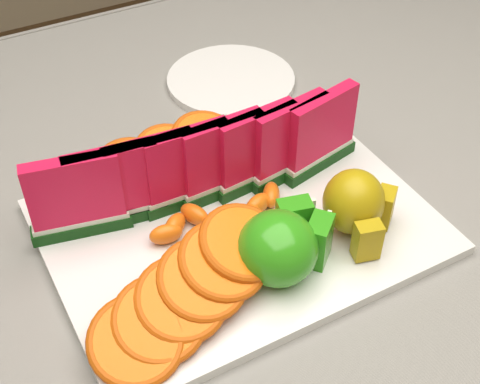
% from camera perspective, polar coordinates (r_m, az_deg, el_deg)
% --- Properties ---
extents(table, '(1.40, 0.90, 0.75)m').
position_cam_1_polar(table, '(0.80, -7.43, -9.52)').
color(table, '#4E351C').
rests_on(table, ground).
extents(tablecloth, '(1.53, 1.03, 0.20)m').
position_cam_1_polar(tablecloth, '(0.75, -7.85, -6.58)').
color(tablecloth, gray).
rests_on(tablecloth, table).
extents(platter, '(0.40, 0.30, 0.01)m').
position_cam_1_polar(platter, '(0.73, -0.13, -2.95)').
color(platter, silver).
rests_on(platter, tablecloth).
extents(apple_cluster, '(0.11, 0.10, 0.07)m').
position_cam_1_polar(apple_cluster, '(0.65, 3.67, -4.55)').
color(apple_cluster, '#13850D').
rests_on(apple_cluster, platter).
extents(pear_cluster, '(0.09, 0.09, 0.07)m').
position_cam_1_polar(pear_cluster, '(0.70, 9.89, -1.04)').
color(pear_cluster, '#9C790F').
rests_on(pear_cluster, platter).
extents(side_plate, '(0.20, 0.20, 0.01)m').
position_cam_1_polar(side_plate, '(0.95, -0.78, 9.52)').
color(side_plate, silver).
rests_on(side_plate, tablecloth).
extents(watermelon_row, '(0.39, 0.07, 0.10)m').
position_cam_1_polar(watermelon_row, '(0.72, -2.95, 2.32)').
color(watermelon_row, '#10390E').
rests_on(watermelon_row, platter).
extents(orange_fan_front, '(0.24, 0.15, 0.06)m').
position_cam_1_polar(orange_fan_front, '(0.63, -4.12, -8.27)').
color(orange_fan_front, '#C95D17').
rests_on(orange_fan_front, platter).
extents(orange_fan_back, '(0.24, 0.10, 0.04)m').
position_cam_1_polar(orange_fan_back, '(0.78, -7.65, 2.78)').
color(orange_fan_back, '#C95D17').
rests_on(orange_fan_back, platter).
extents(tangerine_segments, '(0.16, 0.06, 0.02)m').
position_cam_1_polar(tangerine_segments, '(0.71, -1.82, -1.99)').
color(tangerine_segments, '#FF552D').
rests_on(tangerine_segments, platter).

